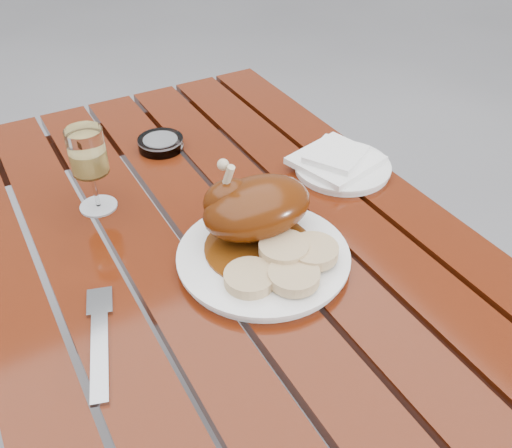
{
  "coord_description": "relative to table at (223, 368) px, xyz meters",
  "views": [
    {
      "loc": [
        -0.32,
        -0.71,
        1.38
      ],
      "look_at": [
        0.05,
        -0.05,
        0.78
      ],
      "focal_mm": 40.0,
      "sensor_mm": 36.0,
      "label": 1
    }
  ],
  "objects": [
    {
      "name": "wine_glass",
      "position": [
        -0.16,
        0.18,
        0.46
      ],
      "size": [
        0.08,
        0.08,
        0.16
      ],
      "primitive_type": "cylinder",
      "rotation": [
        0.0,
        0.0,
        -0.22
      ],
      "color": "#D9BE63",
      "rests_on": "table"
    },
    {
      "name": "ashtray",
      "position": [
        0.03,
        0.32,
        0.39
      ],
      "size": [
        0.13,
        0.13,
        0.02
      ],
      "primitive_type": "cylinder",
      "rotation": [
        0.0,
        0.0,
        0.41
      ],
      "color": "#B2B7BC",
      "rests_on": "table"
    },
    {
      "name": "fork",
      "position": [
        -0.25,
        -0.15,
        0.38
      ],
      "size": [
        0.08,
        0.19,
        0.01
      ],
      "primitive_type": "cube",
      "rotation": [
        0.0,
        0.0,
        -0.3
      ],
      "color": "gray",
      "rests_on": "table"
    },
    {
      "name": "bread_dumplings",
      "position": [
        0.04,
        -0.16,
        0.41
      ],
      "size": [
        0.19,
        0.14,
        0.03
      ],
      "color": "tan",
      "rests_on": "dinner_plate"
    },
    {
      "name": "table",
      "position": [
        0.0,
        0.0,
        0.0
      ],
      "size": [
        0.8,
        1.2,
        0.75
      ],
      "primitive_type": "cube",
      "color": "#5F1E0B",
      "rests_on": "ground"
    },
    {
      "name": "dinner_plate",
      "position": [
        0.03,
        -0.11,
        0.38
      ],
      "size": [
        0.31,
        0.31,
        0.02
      ],
      "primitive_type": "cylinder",
      "rotation": [
        0.0,
        0.0,
        -0.1
      ],
      "color": "white",
      "rests_on": "table"
    },
    {
      "name": "napkin",
      "position": [
        0.3,
        0.07,
        0.4
      ],
      "size": [
        0.19,
        0.18,
        0.01
      ],
      "primitive_type": "cube",
      "rotation": [
        0.0,
        0.0,
        0.26
      ],
      "color": "white",
      "rests_on": "side_plate"
    },
    {
      "name": "roast_duck",
      "position": [
        0.05,
        -0.05,
        0.44
      ],
      "size": [
        0.2,
        0.19,
        0.14
      ],
      "color": "#58290A",
      "rests_on": "dinner_plate"
    },
    {
      "name": "side_plate",
      "position": [
        0.31,
        0.06,
        0.38
      ],
      "size": [
        0.23,
        0.23,
        0.02
      ],
      "primitive_type": "cylinder",
      "rotation": [
        0.0,
        0.0,
        0.2
      ],
      "color": "white",
      "rests_on": "table"
    },
    {
      "name": "knife",
      "position": [
        0.11,
        -0.08,
        0.38
      ],
      "size": [
        0.08,
        0.19,
        0.01
      ],
      "primitive_type": "cube",
      "rotation": [
        0.0,
        0.0,
        0.34
      ],
      "color": "gray",
      "rests_on": "table"
    }
  ]
}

